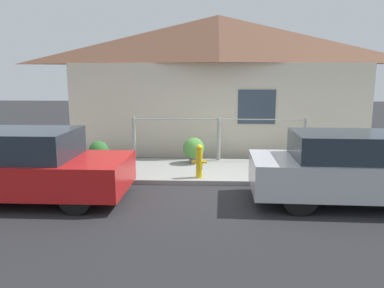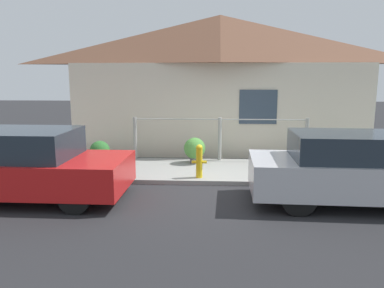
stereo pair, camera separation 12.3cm
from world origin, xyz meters
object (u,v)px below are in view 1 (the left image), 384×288
Objects in this scene: potted_plant_by_fence at (99,152)px; potted_plant_near_hydrant at (194,149)px; car_left at (26,166)px; fire_hydrant at (199,160)px; potted_plant_corner at (319,152)px; car_right at (361,169)px.

potted_plant_near_hydrant is at bearing 3.41° from potted_plant_by_fence.
car_left is 5.06× the size of fire_hydrant.
potted_plant_corner reaches higher than potted_plant_by_fence.
potted_plant_by_fence is (0.67, 2.72, -0.26)m from car_left.
fire_hydrant is 1.12× the size of potted_plant_near_hydrant.
potted_plant_near_hydrant is (-3.31, 2.87, -0.20)m from car_right.
car_left is 5.65× the size of potted_plant_near_hydrant.
potted_plant_corner is at bearing 21.64° from fire_hydrant.
potted_plant_corner is (-0.02, 2.64, -0.21)m from car_right.
potted_plant_by_fence is at bearing 157.38° from car_right.
car_left reaches higher than potted_plant_by_fence.
potted_plant_near_hydrant is 1.03× the size of potted_plant_corner.
car_right is 5.48× the size of fire_hydrant.
car_left is 7.04m from potted_plant_corner.
car_right is 2.64m from potted_plant_corner.
car_right is at bearing -24.10° from fire_hydrant.
car_right is (6.55, 0.00, 0.00)m from car_left.
potted_plant_near_hydrant is at bearing 96.97° from fire_hydrant.
potted_plant_near_hydrant reaches higher than potted_plant_corner.
fire_hydrant is at bearing 22.93° from car_left.
car_left reaches higher than car_right.
potted_plant_corner is at bearing 92.69° from car_right.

